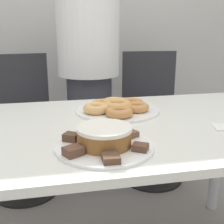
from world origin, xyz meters
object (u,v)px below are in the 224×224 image
object	(u,v)px
plate_cake	(104,147)
plate_donuts	(117,110)
office_chair_right	(152,119)
office_chair_left	(22,128)
frosted_cake	(104,136)
person_standing	(89,67)

from	to	relation	value
plate_cake	plate_donuts	world-z (taller)	same
office_chair_right	office_chair_left	bearing A→B (deg)	-175.27
plate_cake	frosted_cake	xyz separation A→B (m)	(0.00, 0.00, 0.04)
office_chair_left	plate_cake	distance (m)	1.20
office_chair_left	plate_donuts	xyz separation A→B (m)	(0.50, -0.70, 0.29)
office_chair_left	frosted_cake	xyz separation A→B (m)	(0.36, -1.11, 0.33)
frosted_cake	office_chair_right	bearing A→B (deg)	63.40
person_standing	plate_cake	xyz separation A→B (m)	(-0.10, -1.10, -0.11)
person_standing	office_chair_right	xyz separation A→B (m)	(0.46, 0.02, -0.40)
plate_donuts	office_chair_left	bearing A→B (deg)	125.42
person_standing	office_chair_left	bearing A→B (deg)	178.08
person_standing	frosted_cake	size ratio (longest dim) A/B	8.88
office_chair_right	frosted_cake	size ratio (longest dim) A/B	5.05
plate_cake	office_chair_left	bearing A→B (deg)	107.76
office_chair_left	plate_donuts	distance (m)	0.90
plate_cake	plate_donuts	distance (m)	0.44
office_chair_left	frosted_cake	bearing A→B (deg)	-76.05
person_standing	plate_cake	distance (m)	1.11
frosted_cake	office_chair_left	bearing A→B (deg)	107.76
person_standing	frosted_cake	distance (m)	1.11
office_chair_left	office_chair_right	xyz separation A→B (m)	(0.91, -0.00, 0.00)
person_standing	office_chair_right	distance (m)	0.61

